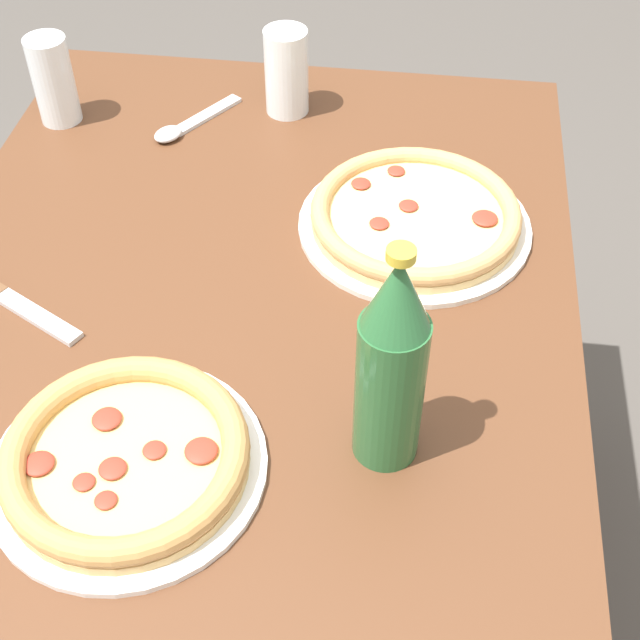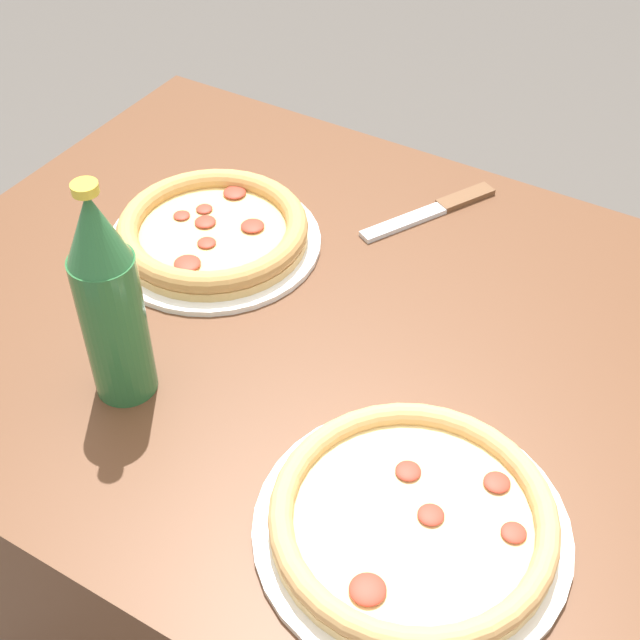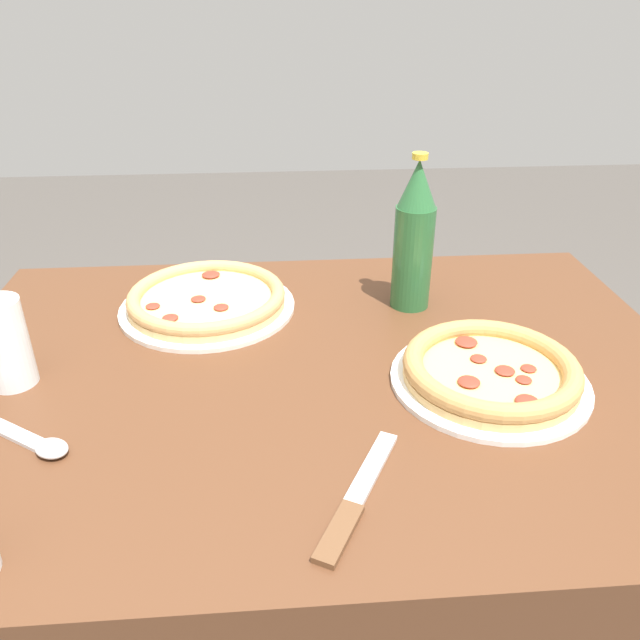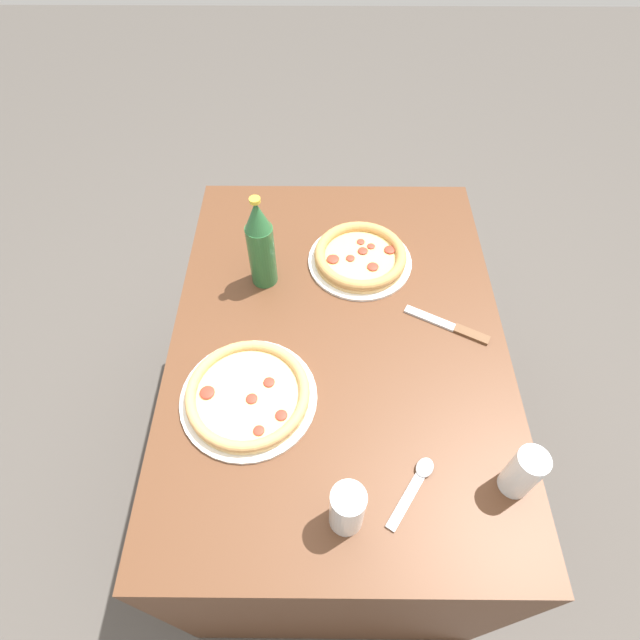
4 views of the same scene
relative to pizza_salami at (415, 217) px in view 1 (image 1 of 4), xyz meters
name	(u,v)px [view 1 (image 1 of 4)]	position (x,y,z in m)	size (l,w,h in m)	color
ground_plane	(265,609)	(-0.18, 0.20, -0.80)	(8.00, 8.00, 0.00)	#4C4742
table	(254,490)	(-0.18, 0.20, -0.41)	(1.15, 0.82, 0.78)	#56331E
pizza_salami	(415,217)	(0.00, 0.00, 0.00)	(0.31, 0.31, 0.04)	silver
pizza_veggie	(126,458)	(-0.42, 0.27, 0.00)	(0.28, 0.28, 0.04)	white
glass_orange_juice	(287,75)	(0.26, 0.21, 0.04)	(0.07, 0.07, 0.13)	white
glass_mango_juice	(54,84)	(0.19, 0.55, 0.04)	(0.06, 0.06, 0.13)	white
beer_bottle	(392,364)	(-0.36, 0.01, 0.11)	(0.07, 0.07, 0.27)	#286033
knife	(7,298)	(-0.20, 0.48, -0.02)	(0.12, 0.20, 0.01)	brown
spoon	(184,126)	(0.18, 0.36, -0.01)	(0.15, 0.11, 0.02)	silver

